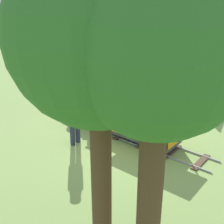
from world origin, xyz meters
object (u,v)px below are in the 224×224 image
Objects in this scene: passenger_car at (141,126)px; conductor_person at (74,107)px; park_bench at (205,97)px; oak_tree_far at (122,8)px; locomotive at (89,107)px; oak_tree_distant at (99,40)px; oak_tree_near at (159,51)px.

passenger_car is 1.71m from conductor_person.
passenger_car reaches higher than park_bench.
oak_tree_far reaches higher than passenger_car.
locomotive is 0.33× the size of oak_tree_far.
passenger_car is 4.19m from oak_tree_distant.
oak_tree_distant reaches higher than oak_tree_near.
park_bench is (3.12, -2.09, -0.07)m from locomotive.
oak_tree_distant reaches higher than park_bench.
oak_tree_near reaches higher than locomotive.
conductor_person reaches higher than park_bench.
passenger_car is 0.50× the size of oak_tree_distant.
conductor_person is 4.54m from park_bench.
oak_tree_distant is (-6.16, -1.05, 2.54)m from park_bench.
oak_tree_near is 0.97× the size of oak_tree_distant.
oak_tree_far is at bearing 27.33° from conductor_person.
locomotive is at bearing 146.26° from park_bench.
park_bench is 0.34× the size of oak_tree_distant.
passenger_car is (0.00, -1.75, -0.06)m from locomotive.
park_bench is 6.74m from oak_tree_distant.
park_bench is 5.26m from oak_tree_far.
oak_tree_near is 0.70m from oak_tree_distant.
oak_tree_distant is (-3.04, -3.13, 2.47)m from locomotive.
locomotive is at bearing 90.00° from passenger_car.
passenger_car is 4.34m from oak_tree_near.
passenger_car is at bearing -46.29° from conductor_person.
oak_tree_distant is at bearing -144.07° from oak_tree_far.
locomotive is 5.62m from oak_tree_far.
passenger_car is 0.46× the size of oak_tree_far.
oak_tree_near reaches higher than park_bench.
oak_tree_near is (-2.91, -3.81, 2.41)m from locomotive.
conductor_person is 1.19× the size of park_bench.
oak_tree_distant is at bearing -170.36° from park_bench.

